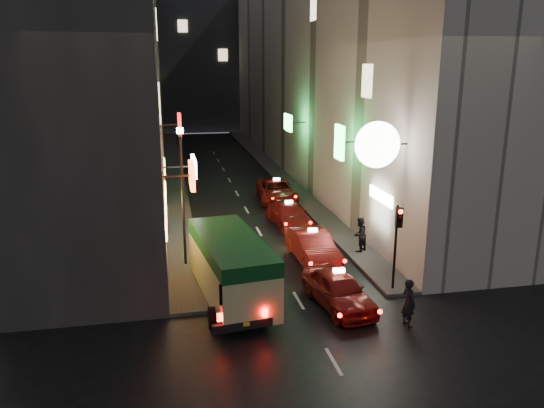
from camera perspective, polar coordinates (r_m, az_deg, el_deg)
building_left at (r=44.21m, az=-16.03°, el=14.33°), size 7.65×52.00×18.00m
building_right at (r=45.91m, az=4.98°, el=14.84°), size 8.26×52.00×18.00m
building_far at (r=76.27m, az=-8.09°, el=16.30°), size 30.00×10.00×22.00m
sidewalk_left at (r=45.01m, az=-10.46°, el=3.21°), size 1.50×52.00×0.15m
sidewalk_right at (r=45.91m, az=0.22°, el=3.69°), size 1.50×52.00×0.15m
minibus at (r=20.53m, az=-4.46°, el=-6.22°), size 2.92×6.38×2.64m
taxi_near at (r=20.57m, az=7.16°, el=-8.83°), size 2.84×5.36×1.79m
taxi_second at (r=24.90m, az=4.37°, el=-4.34°), size 2.47×5.46×1.87m
taxi_third at (r=30.29m, az=1.82°, el=-0.94°), size 2.43×4.97×1.70m
taxi_far at (r=35.65m, az=0.49°, el=1.62°), size 2.43×5.34×1.83m
pedestrian_crossing at (r=19.55m, az=14.50°, el=-9.93°), size 0.53×0.72×1.99m
pedestrian_sidewalk at (r=26.04m, az=9.41°, el=-3.02°), size 0.86×0.80×1.93m
traffic_light at (r=21.52m, az=13.37°, el=-2.70°), size 0.26×0.43×3.50m
lamp_post at (r=23.72m, az=-9.62°, el=1.73°), size 0.28×0.28×6.22m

